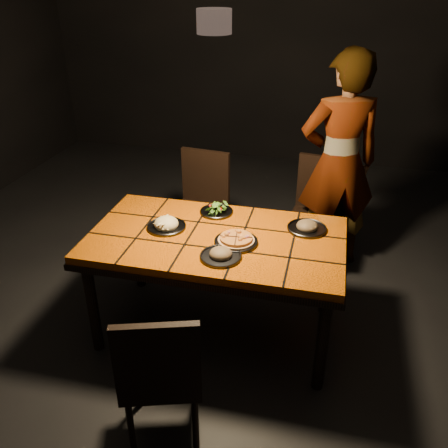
% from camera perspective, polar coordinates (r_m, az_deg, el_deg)
% --- Properties ---
extents(room_shell, '(6.04, 7.04, 3.08)m').
position_cam_1_polar(room_shell, '(2.69, -1.09, 12.55)').
color(room_shell, black).
rests_on(room_shell, ground).
extents(dining_table, '(1.62, 0.92, 0.75)m').
position_cam_1_polar(dining_table, '(3.03, -0.95, -2.73)').
color(dining_table, '#DD6106').
rests_on(dining_table, ground).
extents(chair_near, '(0.50, 0.50, 0.88)m').
position_cam_1_polar(chair_near, '(2.44, -7.66, -17.22)').
color(chair_near, black).
rests_on(chair_near, ground).
extents(chair_far_left, '(0.47, 0.47, 0.93)m').
position_cam_1_polar(chair_far_left, '(3.97, -2.75, 2.97)').
color(chair_far_left, black).
rests_on(chair_far_left, ground).
extents(chair_far_right, '(0.48, 0.48, 0.93)m').
position_cam_1_polar(chair_far_right, '(3.93, 11.27, 2.08)').
color(chair_far_right, black).
rests_on(chair_far_right, ground).
extents(diner, '(0.75, 0.62, 1.76)m').
position_cam_1_polar(diner, '(3.87, 13.63, 7.09)').
color(diner, brown).
rests_on(diner, ground).
extents(pendant_lamp, '(0.18, 0.18, 1.06)m').
position_cam_1_polar(pendant_lamp, '(2.60, -1.20, 23.59)').
color(pendant_lamp, black).
rests_on(pendant_lamp, room_shell).
extents(plate_pizza, '(0.27, 0.27, 0.04)m').
position_cam_1_polar(plate_pizza, '(2.90, 1.47, -2.00)').
color(plate_pizza, '#333337').
rests_on(plate_pizza, dining_table).
extents(plate_pasta, '(0.25, 0.25, 0.08)m').
position_cam_1_polar(plate_pasta, '(3.09, -6.95, -0.11)').
color(plate_pasta, '#333337').
rests_on(plate_pasta, dining_table).
extents(plate_salad, '(0.23, 0.23, 0.07)m').
position_cam_1_polar(plate_salad, '(3.26, -0.91, 1.75)').
color(plate_salad, '#333337').
rests_on(plate_salad, dining_table).
extents(plate_mushroom_a, '(0.25, 0.25, 0.08)m').
position_cam_1_polar(plate_mushroom_a, '(2.76, -0.39, -3.67)').
color(plate_mushroom_a, '#333337').
rests_on(plate_mushroom_a, dining_table).
extents(plate_mushroom_b, '(0.25, 0.25, 0.08)m').
position_cam_1_polar(plate_mushroom_b, '(3.09, 9.96, -0.31)').
color(plate_mushroom_b, '#333337').
rests_on(plate_mushroom_b, dining_table).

